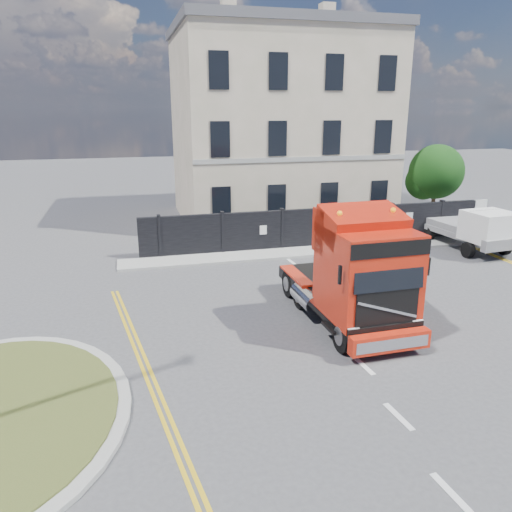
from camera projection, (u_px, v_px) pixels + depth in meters
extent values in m
plane|color=#424244|center=(246.00, 333.00, 15.79)|extent=(120.00, 120.00, 0.00)
cube|color=black|center=(319.00, 228.00, 25.30)|extent=(18.00, 0.25, 2.00)
cube|color=silver|center=(464.00, 219.00, 27.36)|extent=(2.60, 0.12, 2.00)
cube|color=beige|center=(277.00, 130.00, 30.96)|extent=(12.00, 10.00, 11.00)
cube|color=#535358|center=(279.00, 29.00, 29.31)|extent=(12.30, 10.30, 0.50)
cube|color=beige|center=(228.00, 13.00, 28.37)|extent=(0.80, 0.80, 1.60)
cube|color=beige|center=(327.00, 18.00, 29.82)|extent=(0.80, 0.80, 1.60)
cylinder|color=#382619|center=(433.00, 205.00, 30.08)|extent=(0.24, 0.24, 2.40)
sphere|color=black|center=(436.00, 172.00, 29.51)|extent=(3.20, 3.20, 3.20)
sphere|color=black|center=(424.00, 181.00, 29.93)|extent=(2.20, 2.20, 2.20)
cube|color=#989893|center=(325.00, 250.00, 24.73)|extent=(20.00, 1.60, 0.12)
cube|color=black|center=(340.00, 295.00, 16.99)|extent=(2.51, 6.18, 0.44)
cube|color=red|center=(367.00, 273.00, 15.03)|extent=(2.48, 2.58, 2.73)
cube|color=red|center=(354.00, 229.00, 15.65)|extent=(2.45, 0.93, 1.36)
cube|color=black|center=(389.00, 273.00, 13.77)|extent=(2.14, 0.10, 1.02)
cube|color=red|center=(390.00, 342.00, 14.04)|extent=(2.44, 0.39, 0.54)
cylinder|color=black|center=(343.00, 336.00, 14.49)|extent=(0.33, 1.02, 1.01)
cylinder|color=gray|center=(343.00, 336.00, 14.49)|extent=(0.36, 0.56, 0.56)
cylinder|color=black|center=(407.00, 327.00, 15.04)|extent=(0.33, 1.02, 1.01)
cylinder|color=gray|center=(407.00, 327.00, 15.04)|extent=(0.36, 0.56, 0.56)
cylinder|color=black|center=(301.00, 294.00, 17.67)|extent=(0.33, 1.02, 1.01)
cylinder|color=gray|center=(301.00, 294.00, 17.67)|extent=(0.36, 0.56, 0.56)
cylinder|color=black|center=(355.00, 289.00, 18.22)|extent=(0.33, 1.02, 1.01)
cylinder|color=gray|center=(355.00, 289.00, 18.22)|extent=(0.36, 0.56, 0.56)
cylinder|color=black|center=(290.00, 284.00, 18.75)|extent=(0.33, 1.02, 1.01)
cylinder|color=gray|center=(290.00, 284.00, 18.75)|extent=(0.36, 0.56, 0.56)
cylinder|color=black|center=(341.00, 279.00, 19.30)|extent=(0.33, 1.02, 1.01)
cylinder|color=gray|center=(341.00, 279.00, 19.30)|extent=(0.36, 0.56, 0.56)
cube|color=slate|center=(466.00, 233.00, 25.28)|extent=(2.47, 5.34, 0.27)
cube|color=silver|center=(489.00, 226.00, 23.57)|extent=(2.21, 2.11, 1.40)
cylinder|color=black|center=(468.00, 250.00, 23.64)|extent=(0.27, 0.76, 0.76)
cylinder|color=black|center=(504.00, 247.00, 24.13)|extent=(0.27, 0.76, 0.76)
cylinder|color=black|center=(429.00, 234.00, 26.64)|extent=(0.27, 0.76, 0.76)
cylinder|color=black|center=(462.00, 231.00, 27.13)|extent=(0.27, 0.76, 0.76)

